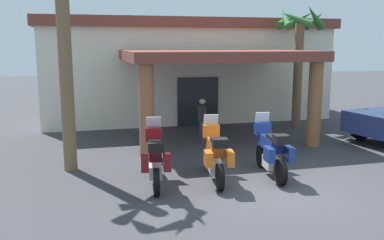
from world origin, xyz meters
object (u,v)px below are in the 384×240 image
at_px(pedestrian, 202,117).
at_px(palm_tree_near_portico, 299,41).
at_px(motorcycle_blue, 271,151).
at_px(motorcycle_orange, 215,154).
at_px(motorcycle_maroon, 155,158).
at_px(motel_building, 185,68).

height_order(pedestrian, palm_tree_near_portico, palm_tree_near_portico).
relative_size(motorcycle_blue, pedestrian, 1.38).
bearing_deg(motorcycle_blue, palm_tree_near_portico, -27.06).
xyz_separation_m(motorcycle_orange, pedestrian, (0.69, 4.24, 0.22)).
xyz_separation_m(motorcycle_maroon, motorcycle_blue, (3.14, 0.10, 0.00)).
bearing_deg(motorcycle_maroon, motel_building, -10.19).
height_order(motorcycle_orange, palm_tree_near_portico, palm_tree_near_portico).
distance_m(motorcycle_maroon, pedestrian, 4.84).
bearing_deg(palm_tree_near_portico, motel_building, 140.71).
xyz_separation_m(motel_building, pedestrian, (-0.49, -5.52, -1.44)).
relative_size(motel_building, motorcycle_orange, 6.15).
height_order(motorcycle_orange, motorcycle_blue, same).
height_order(motorcycle_blue, palm_tree_near_portico, palm_tree_near_portico).
height_order(motel_building, motorcycle_maroon, motel_building).
relative_size(motorcycle_orange, pedestrian, 1.38).
distance_m(motorcycle_orange, pedestrian, 4.30).
bearing_deg(pedestrian, motorcycle_orange, 73.03).
xyz_separation_m(motel_building, motorcycle_blue, (0.40, -9.69, -1.66)).
height_order(motorcycle_blue, pedestrian, motorcycle_blue).
height_order(motorcycle_orange, pedestrian, motorcycle_orange).
height_order(motorcycle_maroon, pedestrian, motorcycle_maroon).
bearing_deg(motorcycle_blue, motorcycle_maroon, 95.79).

